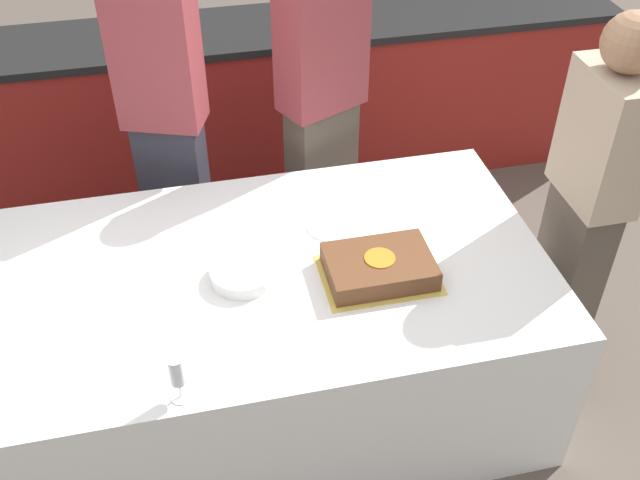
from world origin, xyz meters
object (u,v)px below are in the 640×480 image
cake (379,267)px  plate_stack (243,273)px  wine_glass (177,373)px  person_seated_right (588,200)px  person_standing_back (165,117)px  person_cutting_cake (322,107)px

cake → plate_stack: bearing=169.1°
wine_glass → person_seated_right: person_seated_right is taller
wine_glass → person_standing_back: size_ratio=0.10×
plate_stack → person_seated_right: size_ratio=0.15×
cake → plate_stack: cake is taller
plate_stack → person_seated_right: person_seated_right is taller
person_cutting_cake → person_seated_right: person_cutting_cake is taller
plate_stack → person_cutting_cake: size_ratio=0.14×
person_seated_right → person_standing_back: bearing=-117.7°
wine_glass → cake: bearing=28.2°
person_seated_right → person_standing_back: 1.75m
wine_glass → person_cutting_cake: bearing=60.9°
cake → wine_glass: size_ratio=2.43×
plate_stack → person_seated_right: 1.35m
person_seated_right → plate_stack: bearing=-88.6°
person_cutting_cake → person_standing_back: 0.68m
plate_stack → person_standing_back: bearing=103.3°
person_cutting_cake → person_standing_back: size_ratio=0.98×
person_cutting_cake → cake: bearing=64.9°
person_seated_right → person_cutting_cake: bearing=-133.0°
cake → person_standing_back: size_ratio=0.24×
plate_stack → wine_glass: 0.56m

